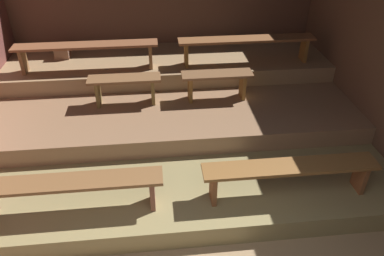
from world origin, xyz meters
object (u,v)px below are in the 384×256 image
(bench_upper_left, at_px, (86,49))
(wooden_crate_upper, at_px, (62,51))
(bench_lower_right, at_px, (290,171))
(bench_lower_left, at_px, (70,187))
(bench_middle_right, at_px, (217,80))
(bench_middle_left, at_px, (125,84))
(bench_upper_right, at_px, (247,43))

(bench_upper_left, height_order, wooden_crate_upper, bench_upper_left)
(wooden_crate_upper, bearing_deg, bench_lower_right, -46.65)
(bench_lower_left, relative_size, bench_lower_right, 1.00)
(bench_lower_right, bearing_deg, bench_middle_right, 105.32)
(bench_middle_left, xyz_separation_m, wooden_crate_upper, (-1.06, 1.22, 0.07))
(bench_upper_right, bearing_deg, bench_upper_left, 180.00)
(bench_middle_left, bearing_deg, wooden_crate_upper, 131.17)
(bench_middle_left, distance_m, wooden_crate_upper, 1.62)
(bench_lower_left, relative_size, bench_upper_left, 0.89)
(bench_lower_right, bearing_deg, bench_lower_left, 180.00)
(bench_lower_left, xyz_separation_m, bench_lower_right, (2.31, 0.00, 0.00))
(bench_middle_left, bearing_deg, bench_lower_right, -45.28)
(bench_lower_left, relative_size, bench_upper_right, 0.89)
(bench_middle_right, distance_m, bench_upper_right, 0.93)
(bench_upper_right, height_order, wooden_crate_upper, bench_upper_right)
(bench_lower_right, relative_size, bench_upper_right, 0.89)
(bench_upper_left, relative_size, wooden_crate_upper, 9.44)
(bench_lower_right, xyz_separation_m, bench_middle_right, (-0.50, 1.83, 0.22))
(bench_lower_left, xyz_separation_m, bench_upper_right, (2.38, 2.51, 0.51))
(bench_middle_right, distance_m, wooden_crate_upper, 2.67)
(bench_upper_left, bearing_deg, bench_lower_right, -46.46)
(bench_lower_right, height_order, bench_upper_left, bench_upper_left)
(bench_lower_left, distance_m, wooden_crate_upper, 3.11)
(bench_lower_left, bearing_deg, bench_middle_left, 74.68)
(bench_middle_left, distance_m, bench_upper_right, 2.02)
(bench_lower_left, distance_m, bench_lower_right, 2.31)
(bench_upper_right, bearing_deg, wooden_crate_upper, 169.66)
(bench_middle_left, bearing_deg, bench_upper_left, 130.13)
(wooden_crate_upper, bearing_deg, bench_lower_left, -79.53)
(bench_lower_right, distance_m, bench_upper_right, 2.56)
(bench_middle_right, bearing_deg, bench_middle_left, 180.00)
(bench_upper_left, bearing_deg, bench_middle_left, -49.87)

